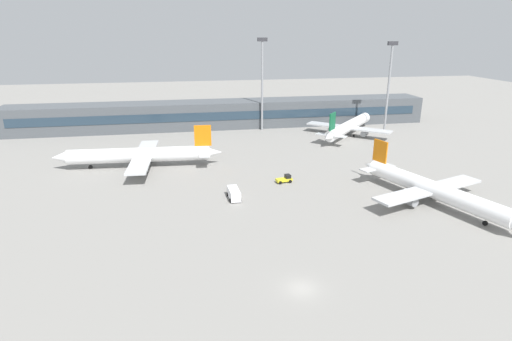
% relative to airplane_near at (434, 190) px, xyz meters
% --- Properties ---
extents(ground_plane, '(400.00, 400.00, 0.00)m').
position_rel_airplane_near_xyz_m(ground_plane, '(-33.04, 17.42, -2.87)').
color(ground_plane, gray).
extents(terminal_building, '(143.77, 12.13, 9.00)m').
position_rel_airplane_near_xyz_m(terminal_building, '(-33.04, 75.68, 1.63)').
color(terminal_building, '#4C5156').
rests_on(terminal_building, ground_plane).
extents(airplane_near, '(26.38, 36.92, 9.43)m').
position_rel_airplane_near_xyz_m(airplane_near, '(0.00, 0.00, 0.00)').
color(airplane_near, white).
rests_on(airplane_near, ground_plane).
extents(airplane_mid, '(41.04, 28.62, 10.13)m').
position_rel_airplane_near_xyz_m(airplane_mid, '(-58.33, 33.94, 0.22)').
color(airplane_mid, white).
rests_on(airplane_mid, ground_plane).
extents(airplane_far, '(28.80, 31.09, 9.69)m').
position_rel_airplane_near_xyz_m(airplane_far, '(5.68, 56.25, 0.08)').
color(airplane_far, white).
rests_on(airplane_far, ground_plane).
extents(baggage_tug_yellow, '(3.80, 2.30, 1.75)m').
position_rel_airplane_near_xyz_m(baggage_tug_yellow, '(-25.43, 16.92, -2.08)').
color(baggage_tug_yellow, yellow).
rests_on(baggage_tug_yellow, ground_plane).
extents(service_van_white, '(2.54, 5.30, 2.08)m').
position_rel_airplane_near_xyz_m(service_van_white, '(-37.85, 9.47, -1.76)').
color(service_van_white, white).
rests_on(service_van_white, ground_plane).
extents(floodlight_tower_west, '(3.20, 0.80, 28.99)m').
position_rel_airplane_near_xyz_m(floodlight_tower_west, '(18.08, 56.64, 13.69)').
color(floodlight_tower_west, gray).
rests_on(floodlight_tower_west, ground_plane).
extents(floodlight_tower_east, '(3.20, 0.80, 30.02)m').
position_rel_airplane_near_xyz_m(floodlight_tower_east, '(-20.65, 68.54, 14.22)').
color(floodlight_tower_east, gray).
rests_on(floodlight_tower_east, ground_plane).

